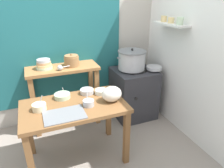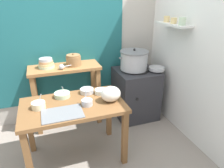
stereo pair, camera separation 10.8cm
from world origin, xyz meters
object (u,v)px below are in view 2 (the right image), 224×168
Objects in this scene: prep_table at (73,113)px; back_shelf_table at (66,81)px; steamer_pot at (134,60)px; bowl_stack_enamel at (46,63)px; plastic_bag at (111,94)px; wide_pan at (157,69)px; prep_bowl_0 at (38,105)px; prep_bowl_2 at (62,95)px; clay_pot at (74,60)px; prep_bowl_1 at (87,102)px; stove_block at (135,93)px; ladle at (62,67)px; prep_bowl_4 at (87,91)px; serving_tray at (62,114)px; prep_bowl_3 at (101,91)px.

prep_table is 0.76m from back_shelf_table.
steamer_pot reaches higher than bowl_stack_enamel.
prep_table is 4.95× the size of plastic_bag.
prep_bowl_0 reaches higher than wide_pan.
plastic_bag is (0.41, -0.07, 0.20)m from prep_table.
prep_bowl_2 is (-1.40, -0.30, -0.05)m from wide_pan.
back_shelf_table is at bearing 63.41° from prep_bowl_0.
clay_pot reaches higher than prep_bowl_1.
prep_table is at bearing -67.57° from prep_bowl_2.
stove_block is (1.03, -0.13, -0.30)m from back_shelf_table.
ladle reaches higher than prep_bowl_0.
prep_bowl_4 is (0.21, 0.21, 0.14)m from prep_table.
prep_table is 0.88m from bowl_stack_enamel.
stove_block is 1.20m from ladle.
bowl_stack_enamel is at bearing 112.27° from prep_bowl_1.
ladle is at bearing 81.84° from serving_tray.
prep_table is at bearing 151.60° from prep_bowl_1.
prep_bowl_1 reaches higher than serving_tray.
prep_bowl_2 is at bearing 112.43° from prep_table.
prep_bowl_1 reaches higher than prep_bowl_4.
prep_bowl_2 is (-1.14, -0.42, 0.37)m from stove_block.
serving_tray is 0.29m from prep_bowl_0.
prep_bowl_1 is at bearing -28.40° from prep_table.
prep_table is at bearing -133.88° from prep_bowl_4.
prep_bowl_2 is at bearing -101.05° from back_shelf_table.
plastic_bag is 1.24× the size of prep_bowl_2.
clay_pot is 1.12× the size of prep_bowl_2.
prep_bowl_4 is (-0.15, 0.07, 0.00)m from prep_bowl_3.
bowl_stack_enamel is 1.56m from wide_pan.
prep_table is at bearing -4.02° from prep_bowl_0.
ladle is 0.52m from prep_bowl_4.
steamer_pot is (1.02, 0.65, 0.31)m from prep_table.
clay_pot reaches higher than wide_pan.
stove_block is 1.47m from serving_tray.
wide_pan reaches higher than prep_bowl_4.
back_shelf_table is 0.92m from plastic_bag.
prep_bowl_0 is (-0.22, 0.19, 0.03)m from serving_tray.
steamer_pot is 1.23m from bowl_stack_enamel.
back_shelf_table is 1.03m from steamer_pot.
prep_bowl_1 is at bearing -77.96° from ladle.
back_shelf_table reaches higher than prep_table.
ladle is 0.84m from plastic_bag.
stove_block is at bearing 34.02° from serving_tray.
serving_tray is (-0.28, -0.93, -0.25)m from clay_pot.
bowl_stack_enamel is 0.91× the size of wide_pan.
clay_pot is 0.20m from ladle.
bowl_stack_enamel is 1.30× the size of prep_bowl_4.
prep_bowl_0 is at bearing -170.30° from prep_bowl_3.
clay_pot is 0.36m from bowl_stack_enamel.
steamer_pot is 1.61× the size of ladle.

